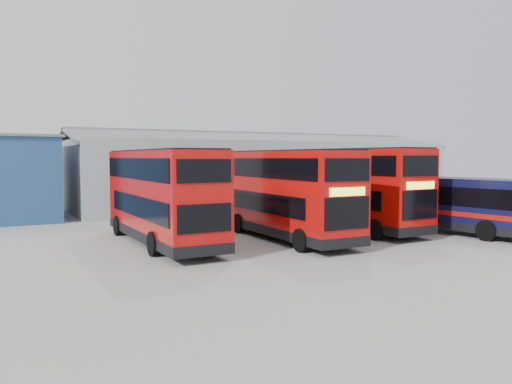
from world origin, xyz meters
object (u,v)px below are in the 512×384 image
object	(u,v)px
maintenance_shed	(258,172)
double_decker_left	(161,197)
double_decker_right	(346,189)
double_decker_centre	(283,195)
single_decker_blue	(446,205)

from	to	relation	value
maintenance_shed	double_decker_left	distance (m)	20.17
double_decker_left	double_decker_right	bearing A→B (deg)	178.81
maintenance_shed	double_decker_centre	size ratio (longest dim) A/B	3.10
double_decker_centre	single_decker_blue	bearing A→B (deg)	-13.24
maintenance_shed	single_decker_blue	size ratio (longest dim) A/B	2.91
double_decker_left	double_decker_centre	world-z (taller)	double_decker_left
double_decker_left	single_decker_blue	bearing A→B (deg)	166.60
double_decker_left	double_decker_centre	xyz separation A→B (m)	(5.52, -1.14, -0.00)
maintenance_shed	double_decker_centre	bearing A→B (deg)	-114.87
single_decker_blue	double_decker_centre	bearing A→B (deg)	-21.39
maintenance_shed	double_decker_centre	xyz separation A→B (m)	(-7.62, -16.43, -0.54)
double_decker_centre	single_decker_blue	distance (m)	8.80
double_decker_centre	single_decker_blue	world-z (taller)	double_decker_centre
double_decker_left	single_decker_blue	xyz separation A→B (m)	(14.03, -3.27, -0.68)
double_decker_centre	single_decker_blue	xyz separation A→B (m)	(8.51, -2.13, -0.68)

